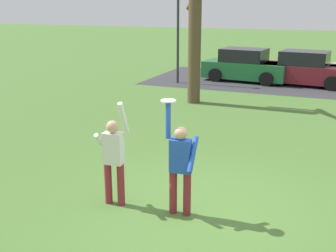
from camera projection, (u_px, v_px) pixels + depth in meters
ground_plane at (199, 211)px, 7.75m from camera, size 120.00×120.00×0.00m
person_catcher at (180, 163)px, 7.39m from camera, size 0.55×0.49×2.08m
person_defender at (113, 155)px, 7.77m from camera, size 0.56×0.49×2.04m
frisbee_disc at (168, 101)px, 7.15m from camera, size 0.26×0.26×0.02m
parked_car_green at (246, 66)px, 20.78m from camera, size 4.26×2.36×1.59m
parked_car_maroon at (306, 70)px, 19.71m from camera, size 4.26×2.36×1.59m
parking_strip at (306, 84)px, 20.15m from camera, size 15.14×6.40×0.01m
bare_tree_tall at (196, 34)px, 15.62m from camera, size 1.43×1.66×5.61m
lamppost_by_lot at (178, 28)px, 19.77m from camera, size 0.28×0.28×4.26m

